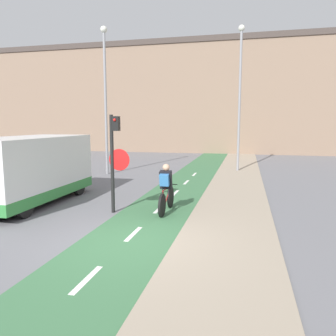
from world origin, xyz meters
The scene contains 9 objects.
ground_plane centered at (0.00, 0.00, 0.00)m, with size 120.00×120.00×0.00m, color slate.
bike_lane centered at (0.00, 0.00, 0.01)m, with size 2.24×60.00×0.02m.
sidewalk_strip centered at (2.32, 0.00, 0.03)m, with size 2.40×60.00×0.05m.
building_row_background centered at (0.00, 25.78, 5.28)m, with size 60.00×5.20×10.53m.
traffic_light_pole centered at (-1.23, 2.34, 1.89)m, with size 0.67×0.25×3.05m.
street_lamp_far centered at (-4.78, 9.73, 4.72)m, with size 0.36×0.36×7.87m.
street_lamp_sidewalk centered at (2.26, 12.39, 4.90)m, with size 0.36×0.36×8.20m.
cyclist_near centered at (0.31, 2.70, 0.73)m, with size 0.46×1.85×1.54m.
van centered at (-4.61, 2.80, 1.15)m, with size 2.17×5.04×2.33m.
Camera 1 is at (2.69, -7.03, 2.79)m, focal length 35.00 mm.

